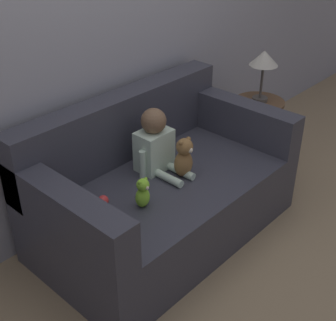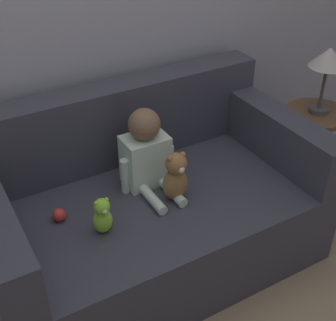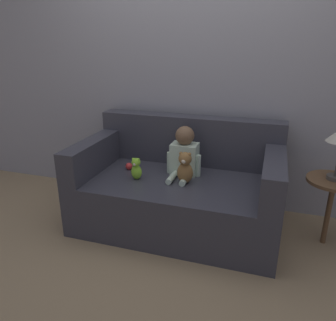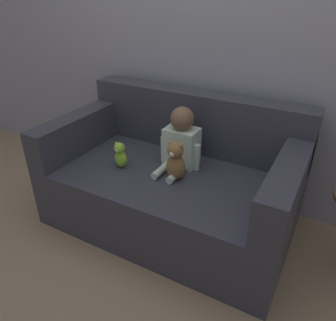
{
  "view_description": "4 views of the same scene",
  "coord_description": "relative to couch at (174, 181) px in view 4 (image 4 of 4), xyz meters",
  "views": [
    {
      "loc": [
        -1.81,
        -1.69,
        2.02
      ],
      "look_at": [
        -0.06,
        -0.08,
        0.62
      ],
      "focal_mm": 50.0,
      "sensor_mm": 36.0,
      "label": 1
    },
    {
      "loc": [
        -0.85,
        -1.63,
        1.88
      ],
      "look_at": [
        0.04,
        -0.09,
        0.69
      ],
      "focal_mm": 50.0,
      "sensor_mm": 36.0,
      "label": 2
    },
    {
      "loc": [
        0.7,
        -2.42,
        1.52
      ],
      "look_at": [
        -0.04,
        -0.15,
        0.64
      ],
      "focal_mm": 35.0,
      "sensor_mm": 36.0,
      "label": 3
    },
    {
      "loc": [
        0.92,
        -1.69,
        1.57
      ],
      "look_at": [
        0.07,
        -0.15,
        0.61
      ],
      "focal_mm": 35.0,
      "sensor_mm": 36.0,
      "label": 4
    }
  ],
  "objects": [
    {
      "name": "ground_plane",
      "position": [
        0.0,
        -0.06,
        -0.32
      ],
      "size": [
        12.0,
        12.0,
        0.0
      ],
      "primitive_type": "plane",
      "color": "#9E8460"
    },
    {
      "name": "wall_back",
      "position": [
        0.0,
        0.51,
        0.98
      ],
      "size": [
        8.0,
        0.05,
        2.6
      ],
      "color": "#93939E",
      "rests_on": "ground_plane"
    },
    {
      "name": "couch",
      "position": [
        0.0,
        0.0,
        0.0
      ],
      "size": [
        1.67,
        0.96,
        0.88
      ],
      "color": "#383842",
      "rests_on": "ground_plane"
    },
    {
      "name": "person_baby",
      "position": [
        0.02,
        0.05,
        0.3
      ],
      "size": [
        0.3,
        0.36,
        0.42
      ],
      "color": "silver",
      "rests_on": "couch"
    },
    {
      "name": "teddy_bear_brown",
      "position": [
        0.08,
        -0.14,
        0.25
      ],
      "size": [
        0.13,
        0.12,
        0.26
      ],
      "color": "olive",
      "rests_on": "couch"
    },
    {
      "name": "plush_toy_side",
      "position": [
        -0.32,
        -0.18,
        0.21
      ],
      "size": [
        0.09,
        0.08,
        0.19
      ],
      "color": "#8CD133",
      "rests_on": "couch"
    },
    {
      "name": "toy_ball",
      "position": [
        -0.46,
        -0.01,
        0.15
      ],
      "size": [
        0.06,
        0.06,
        0.06
      ],
      "color": "red",
      "rests_on": "couch"
    }
  ]
}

